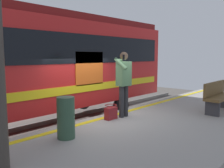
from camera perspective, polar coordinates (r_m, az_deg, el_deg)
name	(u,v)px	position (r m, az deg, el deg)	size (l,w,h in m)	color
ground_plane	(101,145)	(7.20, -2.55, -14.32)	(24.99, 24.99, 0.00)	#4C4742
platform	(155,146)	(5.98, 10.25, -14.27)	(14.33, 3.63, 0.91)	gray
safety_line	(109,116)	(6.72, -0.76, -7.70)	(14.04, 0.16, 0.01)	yellow
track_rail_near	(67,131)	(8.33, -10.61, -10.89)	(18.63, 0.08, 0.16)	slate
track_rail_far	(44,123)	(9.47, -15.93, -8.87)	(18.63, 0.08, 0.16)	slate
train_carriage	(1,61)	(7.67, -24.99, 4.90)	(12.68, 2.77, 3.77)	red
passenger	(124,79)	(6.54, 2.78, 1.24)	(0.57, 0.55, 1.78)	#262628
handbag	(111,113)	(6.41, -0.26, -6.80)	(0.35, 0.32, 0.39)	maroon
bench	(219,96)	(7.88, 24.01, -2.52)	(1.62, 0.44, 0.90)	brown
trash_bin	(66,118)	(5.01, -10.91, -7.88)	(0.36, 0.36, 0.86)	#2D4C38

